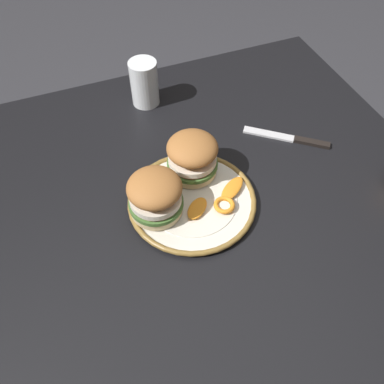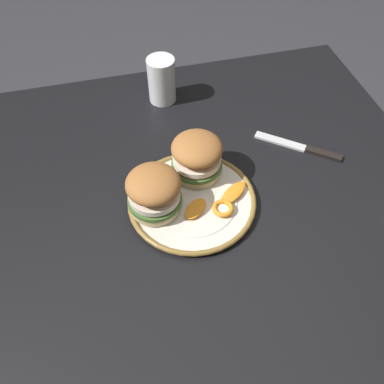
# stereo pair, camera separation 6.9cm
# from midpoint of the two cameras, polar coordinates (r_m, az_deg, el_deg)

# --- Properties ---
(ground_plane) EXTENTS (8.00, 8.00, 0.00)m
(ground_plane) POSITION_cam_midpoint_polar(r_m,az_deg,el_deg) (1.56, 2.36, -18.20)
(ground_plane) COLOR #333338
(dining_table) EXTENTS (1.12, 1.05, 0.73)m
(dining_table) POSITION_cam_midpoint_polar(r_m,az_deg,el_deg) (0.99, 3.55, -5.22)
(dining_table) COLOR black
(dining_table) RESTS_ON ground
(dinner_plate) EXTENTS (0.29, 0.29, 0.02)m
(dinner_plate) POSITION_cam_midpoint_polar(r_m,az_deg,el_deg) (0.90, 2.20, -1.32)
(dinner_plate) COLOR silver
(dinner_plate) RESTS_ON dining_table
(sandwich_half_left) EXTENTS (0.16, 0.16, 0.10)m
(sandwich_half_left) POSITION_cam_midpoint_polar(r_m,az_deg,el_deg) (0.84, -3.04, 0.02)
(sandwich_half_left) COLOR beige
(sandwich_half_left) RESTS_ON dinner_plate
(sandwich_half_right) EXTENTS (0.15, 0.15, 0.10)m
(sandwich_half_right) POSITION_cam_midpoint_polar(r_m,az_deg,el_deg) (0.91, 2.88, 5.00)
(sandwich_half_right) COLOR beige
(sandwich_half_right) RESTS_ON dinner_plate
(orange_peel_curled) EXTENTS (0.06, 0.06, 0.01)m
(orange_peel_curled) POSITION_cam_midpoint_polar(r_m,az_deg,el_deg) (0.88, 6.63, -2.39)
(orange_peel_curled) COLOR orange
(orange_peel_curled) RESTS_ON dinner_plate
(orange_peel_strip_long) EXTENTS (0.07, 0.07, 0.01)m
(orange_peel_strip_long) POSITION_cam_midpoint_polar(r_m,az_deg,el_deg) (0.87, 2.75, -2.46)
(orange_peel_strip_long) COLOR orange
(orange_peel_strip_long) RESTS_ON dinner_plate
(orange_peel_strip_short) EXTENTS (0.08, 0.07, 0.01)m
(orange_peel_strip_short) POSITION_cam_midpoint_polar(r_m,az_deg,el_deg) (0.91, 8.11, -0.36)
(orange_peel_strip_short) COLOR orange
(orange_peel_strip_short) RESTS_ON dinner_plate
(drinking_glass) EXTENTS (0.07, 0.07, 0.13)m
(drinking_glass) POSITION_cam_midpoint_polar(r_m,az_deg,el_deg) (1.14, -2.47, 14.99)
(drinking_glass) COLOR white
(drinking_glass) RESTS_ON dining_table
(table_knife) EXTENTS (0.19, 0.15, 0.01)m
(table_knife) POSITION_cam_midpoint_polar(r_m,az_deg,el_deg) (1.07, 17.23, 5.78)
(table_knife) COLOR silver
(table_knife) RESTS_ON dining_table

